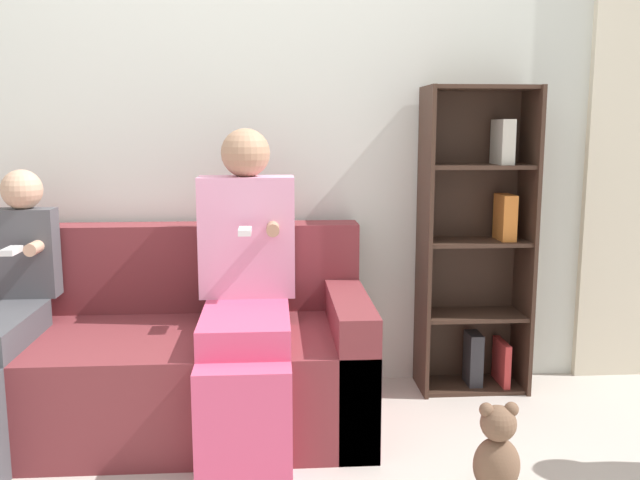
# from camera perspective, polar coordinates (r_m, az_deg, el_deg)

# --- Properties ---
(ground_plane) EXTENTS (14.00, 14.00, 0.00)m
(ground_plane) POSITION_cam_1_polar(r_m,az_deg,el_deg) (2.54, -8.32, -19.36)
(ground_plane) COLOR #BCB2A8
(back_wall) EXTENTS (10.00, 0.06, 2.55)m
(back_wall) POSITION_cam_1_polar(r_m,az_deg,el_deg) (3.19, -7.59, 10.36)
(back_wall) COLOR silver
(back_wall) RESTS_ON ground_plane
(couch) EXTENTS (1.84, 0.83, 0.79)m
(couch) POSITION_cam_1_polar(r_m,az_deg,el_deg) (2.94, -14.51, -9.71)
(couch) COLOR maroon
(couch) RESTS_ON ground_plane
(adult_seated) EXTENTS (0.40, 0.77, 1.22)m
(adult_seated) POSITION_cam_1_polar(r_m,az_deg,el_deg) (2.70, -6.26, -3.45)
(adult_seated) COLOR #DB4C75
(adult_seated) RESTS_ON ground_plane
(child_seated) EXTENTS (0.25, 0.79, 1.05)m
(child_seated) POSITION_cam_1_polar(r_m,az_deg,el_deg) (2.87, -25.08, -5.56)
(child_seated) COLOR #47474C
(child_seated) RESTS_ON ground_plane
(bookshelf) EXTENTS (0.49, 0.27, 1.40)m
(bookshelf) POSITION_cam_1_polar(r_m,az_deg,el_deg) (3.23, 13.02, -0.31)
(bookshelf) COLOR #3D281E
(bookshelf) RESTS_ON ground_plane
(teddy_bear) EXTENTS (0.16, 0.13, 0.32)m
(teddy_bear) POSITION_cam_1_polar(r_m,az_deg,el_deg) (2.45, 14.69, -16.80)
(teddy_bear) COLOR brown
(teddy_bear) RESTS_ON ground_plane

